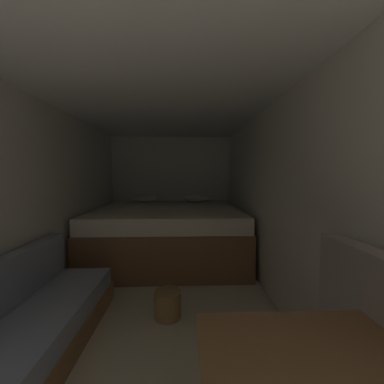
% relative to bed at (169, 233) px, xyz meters
% --- Properties ---
extents(ground_plane, '(6.84, 6.84, 0.00)m').
position_rel_bed_xyz_m(ground_plane, '(0.00, -1.44, -0.41)').
color(ground_plane, beige).
extents(wall_back, '(2.42, 0.05, 2.06)m').
position_rel_bed_xyz_m(wall_back, '(0.00, 1.00, 0.62)').
color(wall_back, silver).
rests_on(wall_back, ground).
extents(wall_left, '(0.05, 4.84, 2.06)m').
position_rel_bed_xyz_m(wall_left, '(-1.18, -1.44, 0.62)').
color(wall_left, silver).
rests_on(wall_left, ground).
extents(wall_right, '(0.05, 4.84, 2.06)m').
position_rel_bed_xyz_m(wall_right, '(1.18, -1.44, 0.62)').
color(wall_right, silver).
rests_on(wall_right, ground).
extents(ceiling_slab, '(2.42, 4.84, 0.05)m').
position_rel_bed_xyz_m(ceiling_slab, '(0.00, -1.44, 1.68)').
color(ceiling_slab, white).
rests_on(ceiling_slab, wall_left).
extents(bed, '(2.20, 1.87, 0.95)m').
position_rel_bed_xyz_m(bed, '(0.00, 0.00, 0.00)').
color(bed, brown).
rests_on(bed, ground).
extents(wicker_basket, '(0.25, 0.25, 0.25)m').
position_rel_bed_xyz_m(wicker_basket, '(0.09, -1.53, -0.28)').
color(wicker_basket, olive).
rests_on(wicker_basket, ground).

